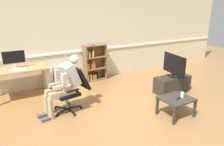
# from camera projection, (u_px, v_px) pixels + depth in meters

# --- Properties ---
(ground_plane) EXTENTS (18.00, 18.00, 0.00)m
(ground_plane) POSITION_uv_depth(u_px,v_px,m) (126.00, 117.00, 4.33)
(ground_plane) COLOR olive
(back_wall) EXTENTS (12.00, 0.13, 2.70)m
(back_wall) POSITION_uv_depth(u_px,v_px,m) (77.00, 37.00, 6.11)
(back_wall) COLOR beige
(back_wall) RESTS_ON ground_plane
(computer_desk) EXTENTS (1.38, 0.67, 0.76)m
(computer_desk) POSITION_uv_depth(u_px,v_px,m) (18.00, 73.00, 5.07)
(computer_desk) COLOR tan
(computer_desk) RESTS_ON ground_plane
(imac_monitor) EXTENTS (0.54, 0.14, 0.44)m
(imac_monitor) POSITION_uv_depth(u_px,v_px,m) (14.00, 58.00, 5.01)
(imac_monitor) COLOR silver
(imac_monitor) RESTS_ON computer_desk
(keyboard) EXTENTS (0.37, 0.12, 0.02)m
(keyboard) POSITION_uv_depth(u_px,v_px,m) (17.00, 70.00, 4.91)
(keyboard) COLOR white
(keyboard) RESTS_ON computer_desk
(computer_mouse) EXTENTS (0.06, 0.10, 0.03)m
(computer_mouse) POSITION_uv_depth(u_px,v_px,m) (31.00, 67.00, 5.08)
(computer_mouse) COLOR white
(computer_mouse) RESTS_ON computer_desk
(bookshelf) EXTENTS (0.69, 0.29, 1.13)m
(bookshelf) POSITION_uv_depth(u_px,v_px,m) (94.00, 63.00, 6.39)
(bookshelf) COLOR brown
(bookshelf) RESTS_ON ground_plane
(radiator) EXTENTS (0.90, 0.08, 0.58)m
(radiator) POSITION_uv_depth(u_px,v_px,m) (59.00, 75.00, 6.03)
(radiator) COLOR white
(radiator) RESTS_ON ground_plane
(office_chair) EXTENTS (0.83, 0.63, 0.96)m
(office_chair) POSITION_uv_depth(u_px,v_px,m) (73.00, 87.00, 4.52)
(office_chair) COLOR black
(office_chair) RESTS_ON ground_plane
(person_seated) EXTENTS (0.98, 0.46, 1.23)m
(person_seated) POSITION_uv_depth(u_px,v_px,m) (64.00, 83.00, 4.36)
(person_seated) COLOR tan
(person_seated) RESTS_ON ground_plane
(tv_stand) EXTENTS (0.99, 0.41, 0.43)m
(tv_stand) POSITION_uv_depth(u_px,v_px,m) (172.00, 84.00, 5.57)
(tv_stand) COLOR #2D2823
(tv_stand) RESTS_ON ground_plane
(tv_screen) EXTENTS (0.26, 0.88, 0.59)m
(tv_screen) POSITION_uv_depth(u_px,v_px,m) (174.00, 65.00, 5.41)
(tv_screen) COLOR black
(tv_screen) RESTS_ON tv_stand
(coffee_table) EXTENTS (0.64, 0.54, 0.40)m
(coffee_table) POSITION_uv_depth(u_px,v_px,m) (176.00, 100.00, 4.29)
(coffee_table) COLOR #332D28
(coffee_table) RESTS_ON ground_plane
(drinking_glass) EXTENTS (0.07, 0.07, 0.12)m
(drinking_glass) POSITION_uv_depth(u_px,v_px,m) (182.00, 95.00, 4.27)
(drinking_glass) COLOR silver
(drinking_glass) RESTS_ON coffee_table
(spare_remote) EXTENTS (0.15, 0.07, 0.02)m
(spare_remote) POSITION_uv_depth(u_px,v_px,m) (179.00, 98.00, 4.24)
(spare_remote) COLOR black
(spare_remote) RESTS_ON coffee_table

